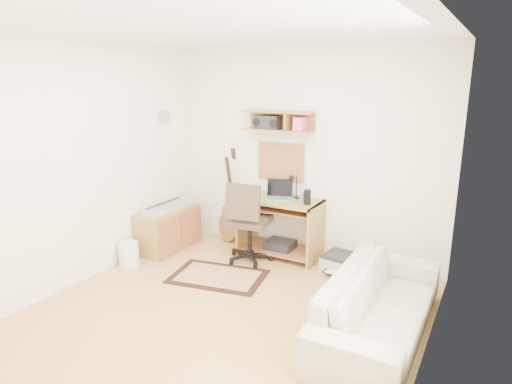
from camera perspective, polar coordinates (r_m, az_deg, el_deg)
The scene contains 22 objects.
floor at distance 4.40m, azimuth -5.14°, elevation -16.10°, with size 3.60×4.00×0.01m, color tan.
ceiling at distance 3.81m, azimuth -6.08°, elevation 20.04°, with size 3.60×4.00×0.01m, color white.
back_wall at distance 5.63m, azimuth 6.09°, elevation 4.90°, with size 3.60×0.01×2.60m, color white.
left_wall at distance 5.13m, azimuth -22.45°, elevation 2.93°, with size 0.01×4.00×2.60m, color white.
right_wall at distance 3.27m, azimuth 21.53°, elevation -3.11°, with size 0.01×4.00×2.60m, color white.
wall_shelf at distance 5.59m, azimuth 2.80°, elevation 9.02°, with size 0.90×0.25×0.26m, color #A27939.
cork_board at distance 5.76m, azimuth 3.20°, elevation 3.85°, with size 0.64×0.03×0.49m, color tan.
wall_photo at distance 6.10m, azimuth -11.63°, elevation 9.39°, with size 0.02×0.20×0.15m, color #4C8CBF.
desk at distance 5.69m, azimuth 3.12°, elevation -4.59°, with size 1.00×0.55×0.75m, color #A27939, non-canonical shape.
laptop at distance 5.53m, azimuth 2.96°, elevation 0.24°, with size 0.32×0.32×0.24m, color silver, non-canonical shape.
speaker at distance 5.36m, azimuth 6.57°, elevation -0.64°, with size 0.08×0.08×0.18m, color black.
desk_lamp at distance 5.60m, azimuth 5.19°, elevation 0.65°, with size 0.10×0.10×0.29m, color black, non-canonical shape.
pencil_cup at distance 5.54m, azimuth 6.28°, elevation -0.55°, with size 0.07×0.07×0.10m, color #325096.
boombox at distance 5.65m, azimuth 1.47°, elevation 8.89°, with size 0.32×0.15×0.16m, color black.
rug at distance 5.24m, azimuth -4.86°, elevation -10.64°, with size 1.05×0.70×0.01m, color #CCB588.
task_chair at distance 5.48m, azimuth -0.81°, elevation -3.70°, with size 0.53×0.53×1.04m, color #3C2E23, non-canonical shape.
cabinet at distance 6.06m, azimuth -11.08°, elevation -4.62°, with size 0.40×0.90×0.55m, color #A27939.
music_keyboard at distance 5.97m, azimuth -11.22°, elevation -1.82°, with size 0.24×0.75×0.07m, color #B2B5BA.
guitar at distance 6.12m, azimuth -3.49°, elevation -0.51°, with size 0.35×0.22×1.30m, color #9B632F, non-canonical shape.
waste_basket at distance 5.69m, azimuth -15.93°, elevation -7.60°, with size 0.24×0.24×0.29m, color white.
printer at distance 5.45m, azimuth 11.26°, elevation -9.01°, with size 0.49×0.38×0.19m, color #A5A8AA.
sofa at distance 4.17m, azimuth 15.50°, elevation -12.44°, with size 1.95×0.57×0.76m, color beige.
Camera 1 is at (2.17, -3.11, 2.23)m, focal length 31.37 mm.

